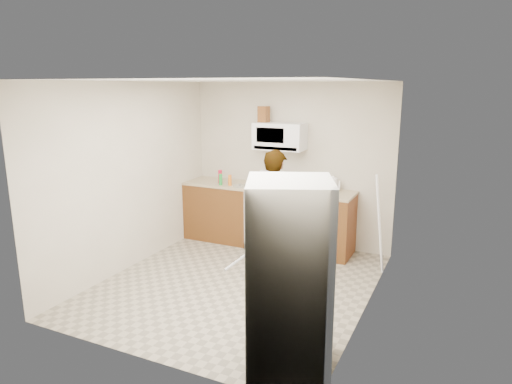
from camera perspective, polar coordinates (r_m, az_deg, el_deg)
The scene contains 20 objects.
floor at distance 5.88m, azimuth -2.35°, elevation -11.39°, with size 3.60×3.60×0.00m, color gray.
back_wall at distance 7.09m, azimuth 4.25°, elevation 3.45°, with size 3.20×0.02×2.50m, color beige.
right_wall at distance 4.97m, azimuth 14.01°, elevation -1.15°, with size 0.02×3.60×2.50m, color beige.
cabinet_left at distance 7.43m, azimuth -4.21°, elevation -2.42°, with size 1.12×0.62×0.90m, color #623017.
counter_left at distance 7.32m, azimuth -4.27°, elevation 1.11°, with size 1.14×0.64×0.04m, color tan.
cabinet_right at distance 6.78m, azimuth 8.60°, elevation -4.07°, with size 0.80×0.62×0.90m, color #623017.
counter_right at distance 6.66m, azimuth 8.74°, elevation -0.22°, with size 0.82×0.64×0.04m, color tan.
gas_range at distance 7.02m, azimuth 2.48°, elevation -3.04°, with size 0.76×0.65×1.13m.
microwave at distance 6.89m, azimuth 2.99°, elevation 6.97°, with size 0.76×0.38×0.40m, color white.
person at distance 6.16m, azimuth 2.45°, elevation -2.19°, with size 0.59×0.39×1.63m, color tan.
fridge at distance 3.97m, azimuth 4.08°, elevation -10.58°, with size 0.70×0.70×1.70m, color silver.
kettle at distance 6.79m, azimuth 9.55°, elevation 0.94°, with size 0.15×0.15×0.18m, color white.
jug at distance 6.98m, azimuth 0.97°, elevation 9.70°, with size 0.14×0.14×0.24m, color brown.
saucepan at distance 7.06m, azimuth 1.66°, elevation 1.45°, with size 0.20×0.20×0.11m, color silver.
tray at distance 6.71m, azimuth 3.34°, elevation 0.33°, with size 0.25×0.16×0.05m, color white.
bottle_spray at distance 7.21m, azimuth -4.50°, elevation 1.93°, with size 0.06×0.06×0.21m, color red.
bottle_hot_sauce at distance 7.04m, azimuth -3.29°, elevation 1.48°, with size 0.05×0.05×0.17m, color orange.
bottle_green_cap at distance 7.09m, azimuth -4.44°, elevation 1.57°, with size 0.05×0.05×0.17m, color #198B2D.
pot_lid at distance 6.99m, azimuth -2.05°, elevation 0.74°, with size 0.23×0.23×0.01m, color white.
broom at distance 6.07m, azimuth 15.19°, elevation -4.06°, with size 0.03×0.03×1.39m, color white.
Camera 1 is at (2.49, -4.74, 2.45)m, focal length 32.00 mm.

